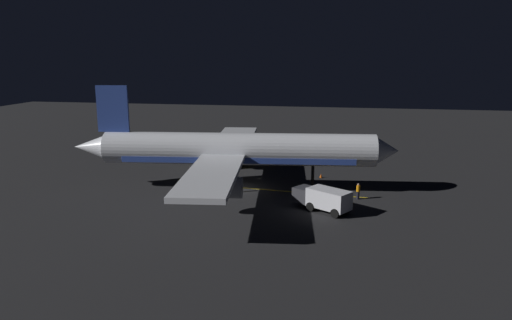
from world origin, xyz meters
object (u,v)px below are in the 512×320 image
object	(u,v)px
airliner	(233,150)
ground_crew_worker	(358,191)
baggage_truck	(323,199)
traffic_cone_near_left	(323,192)
traffic_cone_near_right	(323,190)
catering_truck	(235,156)
traffic_cone_under_wing	(321,176)

from	to	relation	value
airliner	ground_crew_worker	world-z (taller)	airliner
baggage_truck	traffic_cone_near_left	world-z (taller)	baggage_truck
airliner	traffic_cone_near_right	distance (m)	11.13
airliner	catering_truck	xyz separation A→B (m)	(-12.28, -2.67, -3.35)
catering_truck	traffic_cone_under_wing	xyz separation A→B (m)	(5.45, 12.37, -0.92)
catering_truck	ground_crew_worker	bearing A→B (deg)	50.48
catering_truck	ground_crew_worker	xyz separation A→B (m)	(13.80, 16.73, -0.29)
catering_truck	ground_crew_worker	distance (m)	21.69
ground_crew_worker	airliner	bearing A→B (deg)	-96.18
traffic_cone_near_right	traffic_cone_under_wing	xyz separation A→B (m)	(-6.53, -0.57, 0.00)
baggage_truck	traffic_cone_near_right	xyz separation A→B (m)	(-6.38, -0.28, -0.94)
baggage_truck	traffic_cone_near_left	bearing A→B (deg)	-177.22
traffic_cone_under_wing	baggage_truck	bearing A→B (deg)	3.81
traffic_cone_near_left	baggage_truck	bearing A→B (deg)	2.78
baggage_truck	traffic_cone_near_left	distance (m)	5.89
airliner	baggage_truck	size ratio (longest dim) A/B	6.08
ground_crew_worker	traffic_cone_near_right	distance (m)	4.24
baggage_truck	airliner	bearing A→B (deg)	-119.95
baggage_truck	traffic_cone_under_wing	bearing A→B (deg)	-176.19
catering_truck	traffic_cone_near_left	xyz separation A→B (m)	(12.55, 12.95, -0.92)
airliner	ground_crew_worker	distance (m)	14.59
airliner	traffic_cone_near_left	bearing A→B (deg)	88.48
baggage_truck	traffic_cone_under_wing	size ratio (longest dim) A/B	11.13
traffic_cone_near_left	traffic_cone_near_right	xyz separation A→B (m)	(-0.57, -0.00, 0.00)
traffic_cone_near_left	traffic_cone_under_wing	size ratio (longest dim) A/B	1.00
baggage_truck	traffic_cone_near_right	bearing A→B (deg)	-177.44
airliner	traffic_cone_near_right	bearing A→B (deg)	91.66
ground_crew_worker	traffic_cone_near_left	world-z (taller)	ground_crew_worker
airliner	traffic_cone_under_wing	distance (m)	12.60
catering_truck	traffic_cone_under_wing	distance (m)	13.55
traffic_cone_under_wing	catering_truck	bearing A→B (deg)	-113.79
catering_truck	traffic_cone_near_left	bearing A→B (deg)	45.90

